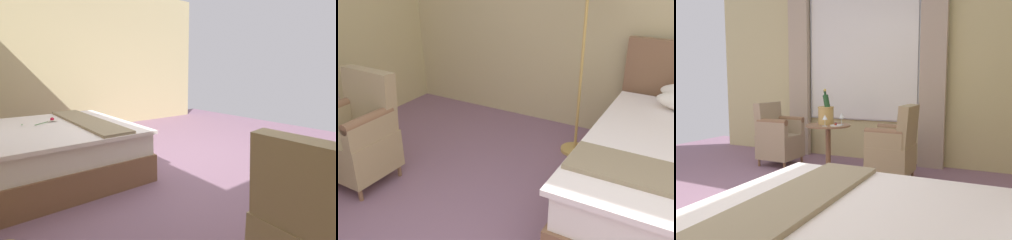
# 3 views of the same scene
# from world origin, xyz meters

# --- Properties ---
(ground_plane) EXTENTS (7.55, 7.55, 0.00)m
(ground_plane) POSITION_xyz_m (0.00, 0.00, 0.00)
(ground_plane) COLOR gray
(wall_window_side) EXTENTS (0.27, 5.68, 3.09)m
(wall_window_side) POSITION_xyz_m (-3.06, 0.00, 1.54)
(wall_window_side) COLOR #D0C389
(wall_window_side) RESTS_ON ground
(side_table_round) EXTENTS (0.60, 0.60, 0.66)m
(side_table_round) POSITION_xyz_m (-2.03, -0.09, 0.38)
(side_table_round) COLOR brown
(side_table_round) RESTS_ON ground
(champagne_bucket) EXTENTS (0.22, 0.22, 0.48)m
(champagne_bucket) POSITION_xyz_m (-2.08, -0.14, 0.81)
(champagne_bucket) COLOR tan
(champagne_bucket) RESTS_ON side_table_round
(wine_glass_near_bucket) EXTENTS (0.07, 0.07, 0.15)m
(wine_glass_near_bucket) POSITION_xyz_m (-1.87, -0.05, 0.77)
(wine_glass_near_bucket) COLOR white
(wine_glass_near_bucket) RESTS_ON side_table_round
(wine_glass_near_edge) EXTENTS (0.07, 0.07, 0.16)m
(wine_glass_near_edge) POSITION_xyz_m (-2.10, 0.08, 0.78)
(wine_glass_near_edge) COLOR white
(wine_glass_near_edge) RESTS_ON side_table_round
(snack_plate) EXTENTS (0.15, 0.15, 0.04)m
(snack_plate) POSITION_xyz_m (-1.96, 0.07, 0.67)
(snack_plate) COLOR white
(snack_plate) RESTS_ON side_table_round
(armchair_by_window) EXTENTS (0.56, 0.54, 0.95)m
(armchair_by_window) POSITION_xyz_m (-2.05, 0.82, 0.42)
(armchair_by_window) COLOR brown
(armchair_by_window) RESTS_ON ground
(armchair_facing_bed) EXTENTS (0.53, 0.55, 0.93)m
(armchair_facing_bed) POSITION_xyz_m (-2.14, -0.99, 0.41)
(armchair_facing_bed) COLOR brown
(armchair_facing_bed) RESTS_ON ground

